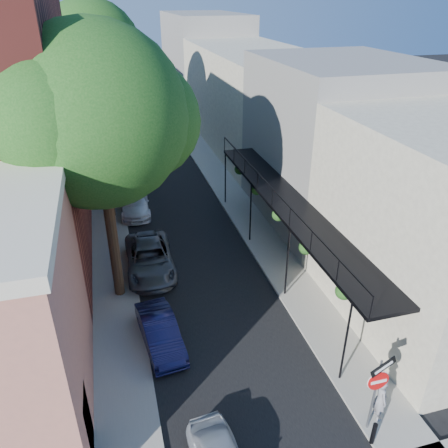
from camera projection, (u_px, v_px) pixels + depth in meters
road_surface at (151, 151)px, 37.52m from camera, size 6.00×64.00×0.01m
sidewalk_left at (103, 154)px, 36.57m from camera, size 2.00×64.00×0.12m
sidewalk_right at (197, 146)px, 38.43m from camera, size 2.00×64.00×0.12m
buildings_left at (21, 102)px, 31.99m from camera, size 10.10×59.10×12.00m
buildings_right at (254, 94)px, 37.11m from camera, size 9.80×55.00×10.00m
sign_post at (378, 383)px, 12.57m from camera, size 0.89×0.17×2.99m
bollard at (373, 433)px, 12.84m from camera, size 0.14×0.14×0.80m
oak_near at (108, 118)px, 16.23m from camera, size 7.48×6.80×11.42m
oak_mid at (104, 97)px, 23.39m from camera, size 6.60×6.00×10.20m
oak_far at (99, 53)px, 30.55m from camera, size 7.70×7.00×11.90m
parked_car_b at (160, 332)px, 16.58m from camera, size 1.64×3.70×1.18m
parked_car_c at (150, 258)px, 21.06m from camera, size 2.35×4.87×1.34m
parked_car_d at (134, 203)px, 26.76m from camera, size 1.87×4.30×1.23m
parked_car_e at (126, 177)px, 30.40m from camera, size 1.90×3.96×1.31m
pedestrian at (380, 399)px, 13.47m from camera, size 0.43×0.61×1.56m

